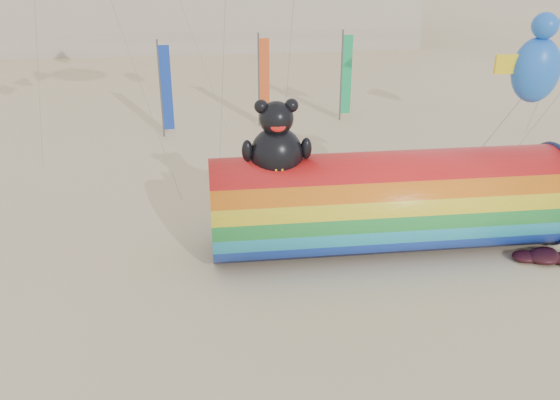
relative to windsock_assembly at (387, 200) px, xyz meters
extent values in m
plane|color=#CCB58C|center=(-4.33, -2.24, -1.87)|extent=(160.00, 160.00, 0.00)
cylinder|color=red|center=(0.01, 0.00, -0.09)|extent=(12.20, 3.56, 3.56)
torus|color=#0F1438|center=(5.99, 0.00, -0.09)|extent=(0.24, 3.73, 3.73)
cylinder|color=black|center=(6.13, 0.00, -0.09)|extent=(0.06, 3.52, 3.52)
ellipsoid|color=black|center=(-3.85, 0.00, 1.84)|extent=(1.74, 1.56, 1.83)
ellipsoid|color=yellow|center=(-3.85, -0.56, 1.74)|extent=(0.89, 0.39, 0.78)
sphere|color=black|center=(-3.85, 0.00, 3.06)|extent=(1.12, 1.12, 1.12)
sphere|color=black|center=(-4.34, 0.00, 3.46)|extent=(0.45, 0.45, 0.45)
sphere|color=black|center=(-3.36, 0.00, 3.46)|extent=(0.45, 0.45, 0.45)
ellipsoid|color=red|center=(-3.85, -0.46, 2.90)|extent=(0.49, 0.18, 0.31)
ellipsoid|color=black|center=(-4.82, -0.10, 2.04)|extent=(0.37, 0.37, 0.73)
ellipsoid|color=black|center=(-2.88, -0.10, 2.04)|extent=(0.37, 0.37, 0.73)
imported|color=slate|center=(4.39, 0.41, -1.09)|extent=(0.68, 0.65, 1.57)
ellipsoid|color=#3E0B14|center=(5.18, -1.69, -1.67)|extent=(1.17, 0.99, 0.41)
ellipsoid|color=#3E0B14|center=(4.58, -1.54, -1.72)|extent=(0.91, 0.77, 0.32)
ellipsoid|color=#3E0B14|center=(5.48, -1.29, -1.74)|extent=(0.78, 0.66, 0.27)
cylinder|color=#59595E|center=(-8.36, 13.73, 0.73)|extent=(0.10, 0.10, 5.20)
cube|color=#1638A7|center=(-8.05, 13.73, 0.78)|extent=(0.56, 0.06, 4.50)
cylinder|color=#59595E|center=(-3.03, 15.11, 0.73)|extent=(0.10, 0.10, 5.20)
cube|color=#E2521F|center=(-2.72, 15.11, 0.78)|extent=(0.56, 0.06, 4.50)
cylinder|color=#59595E|center=(1.75, 15.60, 0.73)|extent=(0.10, 0.10, 5.20)
cube|color=#19A55B|center=(2.06, 15.60, 0.78)|extent=(0.56, 0.06, 4.50)
ellipsoid|color=blue|center=(4.08, -1.09, 4.63)|extent=(1.52, 1.18, 2.02)
camera|label=1|loc=(-6.12, -19.10, 8.82)|focal=40.00mm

